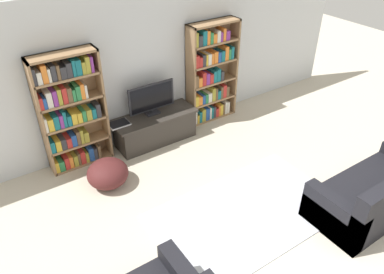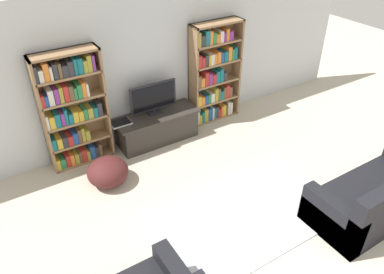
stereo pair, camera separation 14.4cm
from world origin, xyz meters
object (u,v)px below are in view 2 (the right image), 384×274
(tv_stand, at_px, (157,127))
(television, at_px, (154,98))
(laptop, at_px, (120,123))
(beanbag_ottoman, at_px, (108,172))
(bookshelf_right, at_px, (213,75))
(couch_right_sofa, at_px, (377,198))
(bookshelf_left, at_px, (72,110))

(tv_stand, xyz_separation_m, television, (0.00, 0.07, 0.56))
(laptop, distance_m, beanbag_ottoman, 0.94)
(bookshelf_right, bearing_deg, couch_right_sofa, -83.30)
(laptop, relative_size, couch_right_sofa, 0.18)
(laptop, xyz_separation_m, couch_right_sofa, (2.31, -3.26, -0.25))
(tv_stand, distance_m, couch_right_sofa, 3.61)
(beanbag_ottoman, bearing_deg, bookshelf_left, 102.45)
(bookshelf_right, relative_size, beanbag_ottoman, 3.03)
(television, bearing_deg, couch_right_sofa, -62.93)
(tv_stand, xyz_separation_m, laptop, (-0.64, 0.05, 0.27))
(television, bearing_deg, bookshelf_right, 3.72)
(tv_stand, bearing_deg, couch_right_sofa, -62.44)
(bookshelf_left, bearing_deg, beanbag_ottoman, -77.55)
(laptop, bearing_deg, bookshelf_right, 2.88)
(bookshelf_left, bearing_deg, couch_right_sofa, -47.97)
(laptop, bearing_deg, couch_right_sofa, -54.67)
(bookshelf_left, xyz_separation_m, bookshelf_right, (2.63, -0.00, -0.04))
(television, xyz_separation_m, laptop, (-0.64, -0.01, -0.28))
(bookshelf_right, distance_m, tv_stand, 1.44)
(bookshelf_left, height_order, beanbag_ottoman, bookshelf_left)
(bookshelf_left, distance_m, laptop, 0.83)
(bookshelf_left, xyz_separation_m, couch_right_sofa, (3.02, -3.35, -0.66))
(television, relative_size, beanbag_ottoman, 1.36)
(bookshelf_right, xyz_separation_m, laptop, (-1.91, -0.10, -0.37))
(tv_stand, distance_m, television, 0.56)
(tv_stand, height_order, couch_right_sofa, couch_right_sofa)
(bookshelf_left, height_order, television, bookshelf_left)
(television, relative_size, laptop, 2.51)
(couch_right_sofa, bearing_deg, television, 117.07)
(beanbag_ottoman, bearing_deg, bookshelf_right, 17.93)
(bookshelf_left, bearing_deg, laptop, -7.74)
(tv_stand, distance_m, laptop, 0.70)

